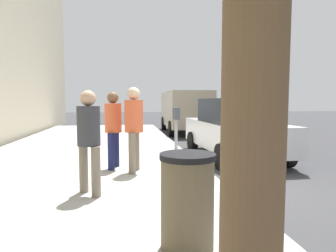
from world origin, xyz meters
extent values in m
plane|color=#38383A|center=(0.00, 0.00, 0.00)|extent=(80.00, 80.00, 0.00)
cube|color=#A8A59E|center=(0.00, 3.00, 0.07)|extent=(28.00, 6.00, 0.15)
cylinder|color=gray|center=(0.99, 0.73, 0.72)|extent=(0.07, 0.07, 1.15)
cube|color=#383D42|center=(0.89, 0.73, 1.43)|extent=(0.16, 0.11, 0.26)
cube|color=#383D42|center=(1.09, 0.73, 1.43)|extent=(0.16, 0.11, 0.26)
cube|color=#268C33|center=(0.89, 0.67, 1.45)|extent=(0.10, 0.01, 0.10)
cube|color=#268C33|center=(1.09, 0.67, 1.45)|extent=(0.10, 0.01, 0.10)
cylinder|color=#726656|center=(1.23, 1.60, 0.59)|extent=(0.15, 0.15, 0.88)
cylinder|color=#726656|center=(0.84, 1.70, 0.59)|extent=(0.15, 0.15, 0.88)
cylinder|color=#D85933|center=(1.04, 1.65, 1.38)|extent=(0.40, 0.40, 0.70)
sphere|color=beige|center=(1.04, 1.65, 1.86)|extent=(0.27, 0.27, 0.27)
cylinder|color=#726656|center=(-0.32, 2.55, 0.56)|extent=(0.15, 0.15, 0.82)
cylinder|color=#726656|center=(-0.61, 2.32, 0.56)|extent=(0.15, 0.15, 0.82)
cylinder|color=#333338|center=(-0.46, 2.43, 1.30)|extent=(0.38, 0.38, 0.65)
sphere|color=tan|center=(-0.46, 2.43, 1.75)|extent=(0.26, 0.26, 0.26)
cylinder|color=#191E4C|center=(1.65, 2.05, 0.57)|extent=(0.15, 0.15, 0.84)
cylinder|color=#191E4C|center=(1.28, 2.15, 0.57)|extent=(0.15, 0.15, 0.84)
cylinder|color=#D85933|center=(1.47, 2.10, 1.32)|extent=(0.38, 0.38, 0.66)
sphere|color=brown|center=(1.47, 2.10, 1.78)|extent=(0.26, 0.26, 0.26)
cube|color=silver|center=(3.00, -1.35, 0.71)|extent=(4.46, 1.98, 0.76)
cube|color=black|center=(2.80, -1.36, 1.43)|extent=(2.25, 1.76, 0.68)
cylinder|color=black|center=(4.40, -0.43, 0.33)|extent=(0.67, 0.24, 0.66)
cylinder|color=black|center=(4.46, -2.18, 0.33)|extent=(0.67, 0.24, 0.66)
cylinder|color=black|center=(1.54, -0.52, 0.33)|extent=(0.67, 0.24, 0.66)
cylinder|color=black|center=(1.60, -2.27, 0.33)|extent=(0.67, 0.24, 0.66)
cube|color=gray|center=(10.28, -1.35, 1.28)|extent=(5.25, 2.13, 1.80)
cylinder|color=black|center=(11.99, -0.44, 0.38)|extent=(0.77, 0.24, 0.76)
cylinder|color=black|center=(11.95, -2.34, 0.38)|extent=(0.77, 0.24, 0.76)
cylinder|color=black|center=(8.62, -0.36, 0.38)|extent=(0.77, 0.24, 0.76)
cylinder|color=black|center=(8.57, -2.26, 0.38)|extent=(0.77, 0.24, 0.76)
cylinder|color=brown|center=(-4.10, 1.22, 1.54)|extent=(0.32, 0.32, 2.78)
cylinder|color=brown|center=(-2.49, 1.21, 0.62)|extent=(0.56, 0.56, 0.95)
cylinder|color=black|center=(-2.49, 1.21, 1.13)|extent=(0.59, 0.59, 0.06)
camera|label=1|loc=(-5.51, 1.85, 1.71)|focal=32.25mm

